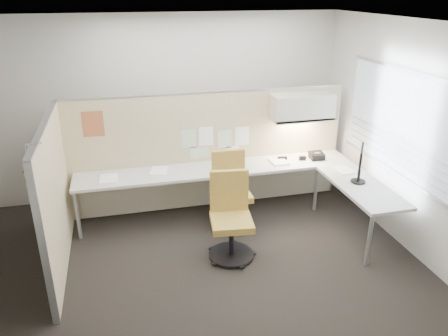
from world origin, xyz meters
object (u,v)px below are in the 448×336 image
object	(u,v)px
monitor	(360,163)
desk	(242,178)
chair_left	(231,219)
phone	(316,156)
chair_right	(231,193)

from	to	relation	value
monitor	desk	bearing A→B (deg)	92.83
chair_left	phone	bearing A→B (deg)	40.45
chair_left	phone	distance (m)	1.95
monitor	phone	world-z (taller)	monitor
desk	monitor	size ratio (longest dim) A/B	8.24
phone	desk	bearing A→B (deg)	-172.01
desk	chair_left	size ratio (longest dim) A/B	3.77
chair_right	monitor	xyz separation A→B (m)	(1.59, -0.59, 0.53)
desk	chair_left	bearing A→B (deg)	-113.91
phone	chair_left	bearing A→B (deg)	-144.61
desk	phone	distance (m)	1.22
chair_right	desk	bearing A→B (deg)	42.95
desk	phone	size ratio (longest dim) A/B	18.69
chair_left	monitor	bearing A→B (deg)	11.66
desk	monitor	world-z (taller)	monitor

